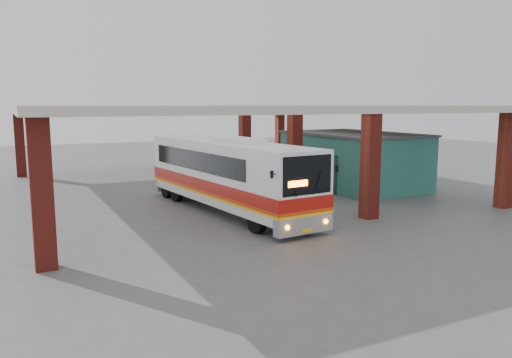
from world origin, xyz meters
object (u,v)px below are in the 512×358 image
Objects in this scene: motorcycle at (323,184)px; red_chair at (307,180)px; coach_bus at (228,174)px; pedestrian at (296,196)px.

red_chair is (0.39, 2.21, -0.12)m from motorcycle.
pedestrian is (2.33, -1.96, -0.82)m from coach_bus.
red_chair is at bearing 25.51° from coach_bus.
motorcycle is 5.62m from pedestrian.
coach_bus is 8.03m from red_chair.
coach_bus is at bearing 98.66° from motorcycle.
red_chair is (6.77, 4.13, -1.28)m from coach_bus.
coach_bus is at bearing -65.88° from pedestrian.
pedestrian is at bearing -46.02° from coach_bus.
pedestrian is at bearing 125.69° from motorcycle.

